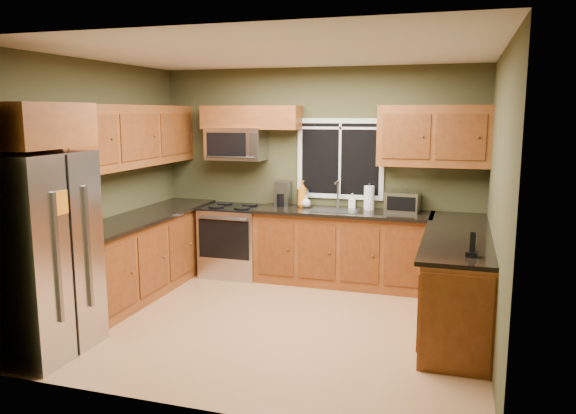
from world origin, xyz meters
The scene contains 29 objects.
floor centered at (0.00, 0.00, 0.00)m, with size 4.20×4.20×0.00m, color #AA774A.
ceiling centered at (0.00, 0.00, 2.70)m, with size 4.20×4.20×0.00m, color white.
back_wall centered at (0.00, 1.80, 1.35)m, with size 4.20×4.20×0.00m, color #3F3F24.
front_wall centered at (0.00, -1.80, 1.35)m, with size 4.20×4.20×0.00m, color #3F3F24.
left_wall centered at (-2.10, 0.00, 1.35)m, with size 3.60×3.60×0.00m, color #3F3F24.
right_wall centered at (2.10, 0.00, 1.35)m, with size 3.60×3.60×0.00m, color #3F3F24.
window centered at (0.30, 1.78, 1.55)m, with size 1.12×0.03×1.02m.
base_cabinets_left centered at (-1.80, 0.48, 0.45)m, with size 0.60×2.65×0.90m, color brown.
countertop_left centered at (-1.78, 0.48, 0.92)m, with size 0.65×2.65×0.04m, color black.
base_cabinets_back centered at (0.42, 1.50, 0.45)m, with size 2.17×0.60×0.90m, color brown.
countertop_back centered at (0.42, 1.48, 0.92)m, with size 2.17×0.65×0.04m, color black.
base_cabinets_peninsula centered at (1.80, 0.54, 0.45)m, with size 0.60×2.52×0.90m.
countertop_peninsula centered at (1.78, 0.55, 0.92)m, with size 0.65×2.50×0.04m, color black.
upper_cabinets_left centered at (-1.94, 0.48, 1.86)m, with size 0.33×2.65×0.72m, color brown.
upper_cabinets_back_left centered at (-0.85, 1.64, 2.07)m, with size 1.30×0.33×0.30m, color brown.
upper_cabinets_back_right centered at (1.45, 1.64, 1.86)m, with size 1.30×0.33×0.72m, color brown.
upper_cabinet_over_fridge centered at (-1.74, -1.30, 2.03)m, with size 0.72×0.90×0.38m, color brown.
refrigerator centered at (-1.74, -1.30, 0.90)m, with size 0.74×0.90×1.80m.
range centered at (-1.05, 1.47, 0.47)m, with size 0.76×0.69×0.94m.
microwave centered at (-1.05, 1.61, 1.73)m, with size 0.76×0.41×0.42m.
sink centered at (0.30, 1.49, 0.95)m, with size 0.60×0.42×0.36m.
toaster_oven centered at (1.12, 1.59, 1.06)m, with size 0.41×0.33×0.25m.
coffee_maker centered at (-0.42, 1.64, 1.09)m, with size 0.20×0.26×0.31m.
kettle centered at (-0.15, 1.65, 1.07)m, with size 0.18×0.18×0.28m.
paper_towel_roll centered at (0.70, 1.64, 1.09)m, with size 0.15×0.15×0.33m.
soap_bottle_a centered at (-0.15, 1.62, 1.11)m, with size 0.13×0.13×0.33m, color orange.
soap_bottle_b centered at (0.48, 1.70, 1.03)m, with size 0.08×0.09×0.19m, color white.
soap_bottle_c centered at (-0.09, 1.59, 1.02)m, with size 0.12×0.12×0.15m, color white.
cordless_phone centered at (1.90, -0.39, 1.00)m, with size 0.11×0.11×0.21m.
Camera 1 is at (1.78, -5.22, 2.14)m, focal length 35.00 mm.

